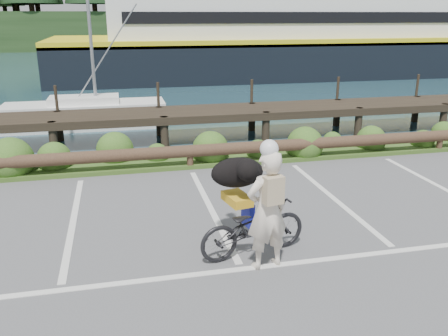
# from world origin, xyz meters

# --- Properties ---
(ground) EXTENTS (72.00, 72.00, 0.00)m
(ground) POSITION_xyz_m (0.00, 0.00, 0.00)
(ground) COLOR #4F5052
(harbor_backdrop) EXTENTS (170.00, 160.00, 30.00)m
(harbor_backdrop) POSITION_xyz_m (0.39, 78.52, -0.00)
(harbor_backdrop) COLOR #1B3742
(harbor_backdrop) RESTS_ON ground
(vegetation_strip) EXTENTS (34.00, 1.60, 0.10)m
(vegetation_strip) POSITION_xyz_m (0.00, 5.30, 0.05)
(vegetation_strip) COLOR #3D5B21
(vegetation_strip) RESTS_ON ground
(log_rail) EXTENTS (32.00, 0.30, 0.60)m
(log_rail) POSITION_xyz_m (0.00, 4.60, 0.00)
(log_rail) COLOR #443021
(log_rail) RESTS_ON ground
(bicycle) EXTENTS (1.89, 0.99, 0.95)m
(bicycle) POSITION_xyz_m (0.30, 0.03, 0.47)
(bicycle) COLOR black
(bicycle) RESTS_ON ground
(cyclist) EXTENTS (0.74, 0.57, 1.83)m
(cyclist) POSITION_xyz_m (0.38, -0.38, 0.92)
(cyclist) COLOR silver
(cyclist) RESTS_ON ground
(dog) EXTENTS (0.60, 0.94, 0.50)m
(dog) POSITION_xyz_m (0.17, 0.60, 1.20)
(dog) COLOR black
(dog) RESTS_ON bicycle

